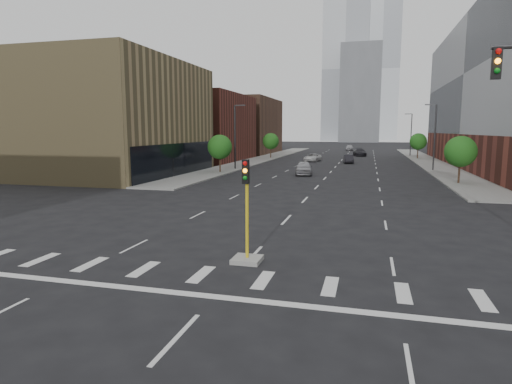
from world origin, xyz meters
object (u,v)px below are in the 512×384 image
at_px(median_traffic_signal, 247,240).
at_px(car_distant, 349,148).
at_px(car_near_left, 304,168).
at_px(car_far_left, 313,158).
at_px(car_mid_right, 348,159).
at_px(car_deep_right, 360,152).

distance_m(median_traffic_signal, car_distant, 102.94).
xyz_separation_m(median_traffic_signal, car_near_left, (-3.00, 36.46, -0.11)).
bearing_deg(car_distant, car_near_left, -93.72).
distance_m(car_near_left, car_distant, 66.54).
distance_m(median_traffic_signal, car_far_left, 60.05).
relative_size(car_near_left, car_far_left, 1.03).
bearing_deg(car_mid_right, car_distant, 85.76).
relative_size(car_near_left, car_mid_right, 1.16).
bearing_deg(car_near_left, car_mid_right, 70.46).
xyz_separation_m(car_near_left, car_distant, (2.69, 66.48, -0.03)).
relative_size(car_far_left, car_deep_right, 0.88).
xyz_separation_m(car_deep_right, car_distant, (-3.24, 24.52, 0.01)).
relative_size(median_traffic_signal, car_near_left, 0.87).
xyz_separation_m(car_far_left, car_deep_right, (7.81, 18.57, 0.13)).
relative_size(median_traffic_signal, car_mid_right, 1.01).
xyz_separation_m(car_mid_right, car_deep_right, (1.40, 20.86, 0.09)).
bearing_deg(car_mid_right, median_traffic_signal, -98.11).
bearing_deg(car_mid_right, car_deep_right, 79.60).
bearing_deg(median_traffic_signal, car_near_left, 94.70).
height_order(median_traffic_signal, car_mid_right, median_traffic_signal).
bearing_deg(car_near_left, median_traffic_signal, -92.70).
height_order(car_near_left, car_distant, car_near_left).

